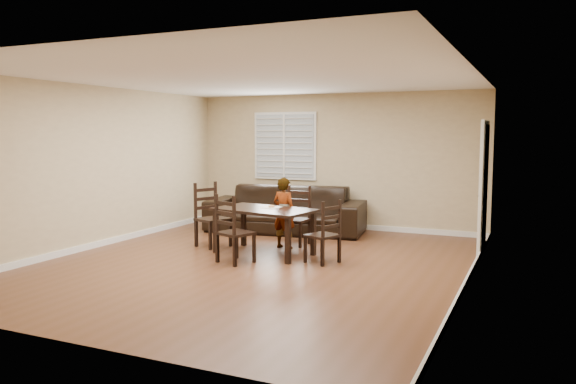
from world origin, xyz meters
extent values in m
plane|color=#57301D|center=(0.00, 0.00, 0.00)|extent=(7.00, 7.00, 0.00)
cube|color=#C6B186|center=(0.00, 3.50, 1.35)|extent=(6.00, 0.04, 2.70)
cube|color=#C6B186|center=(0.00, -3.50, 1.35)|extent=(6.00, 0.04, 2.70)
cube|color=#C6B186|center=(-3.00, 0.00, 1.35)|extent=(0.04, 7.00, 2.70)
cube|color=#C6B186|center=(3.00, 0.00, 1.35)|extent=(0.04, 7.00, 2.70)
cube|color=white|center=(0.00, 0.00, 2.70)|extent=(6.00, 7.00, 0.04)
cube|color=white|center=(-1.10, 3.45, 1.65)|extent=(1.40, 0.08, 1.40)
cube|color=white|center=(2.97, 2.20, 1.02)|extent=(0.06, 0.94, 2.05)
cylinder|color=#332114|center=(2.94, 1.90, 0.95)|extent=(0.06, 0.06, 0.02)
cube|color=white|center=(0.00, 3.48, 0.05)|extent=(6.00, 0.03, 0.10)
cube|color=white|center=(-2.98, 0.00, 0.05)|extent=(0.03, 7.00, 0.10)
cube|color=white|center=(2.98, 0.00, 0.05)|extent=(0.03, 7.00, 0.10)
cube|color=black|center=(-0.18, 0.64, 0.71)|extent=(1.68, 1.13, 0.04)
cube|color=black|center=(-0.93, 0.40, 0.34)|extent=(0.08, 0.08, 0.69)
cube|color=black|center=(0.45, 0.16, 0.34)|extent=(0.08, 0.08, 0.69)
cube|color=black|center=(-0.80, 1.11, 0.34)|extent=(0.08, 0.08, 0.69)
cube|color=black|center=(0.57, 0.87, 0.34)|extent=(0.08, 0.08, 0.69)
cube|color=black|center=(-0.03, 1.50, 0.44)|extent=(0.48, 0.45, 0.04)
cube|color=black|center=(-0.02, 1.69, 0.51)|extent=(0.46, 0.06, 1.01)
cube|color=black|center=(-0.23, 1.32, 0.21)|extent=(0.04, 0.04, 0.42)
cube|color=black|center=(0.16, 1.30, 0.21)|extent=(0.04, 0.04, 0.42)
cube|color=black|center=(-0.22, 1.69, 0.21)|extent=(0.04, 0.04, 0.42)
cube|color=black|center=(0.18, 1.67, 0.21)|extent=(0.04, 0.04, 0.42)
cube|color=black|center=(-0.30, -0.06, 0.44)|extent=(0.58, 0.56, 0.04)
cube|color=black|center=(-0.37, -0.25, 0.51)|extent=(0.45, 0.20, 1.03)
cube|color=black|center=(-0.05, 0.04, 0.21)|extent=(0.05, 0.05, 0.42)
cube|color=black|center=(-0.42, 0.18, 0.21)|extent=(0.05, 0.05, 0.42)
cube|color=black|center=(-0.17, -0.31, 0.21)|extent=(0.05, 0.05, 0.42)
cube|color=black|center=(-0.55, -0.17, 0.21)|extent=(0.05, 0.05, 0.42)
cube|color=black|center=(-1.23, 0.82, 0.47)|extent=(0.60, 0.62, 0.04)
cube|color=black|center=(-1.42, 0.89, 0.54)|extent=(0.22, 0.47, 1.08)
cube|color=black|center=(-1.12, 0.55, 0.22)|extent=(0.06, 0.06, 0.44)
cube|color=black|center=(-0.97, 0.94, 0.22)|extent=(0.06, 0.06, 0.44)
cube|color=black|center=(-1.49, 0.69, 0.22)|extent=(0.06, 0.06, 0.44)
cube|color=black|center=(-1.34, 1.08, 0.22)|extent=(0.06, 0.06, 0.44)
cube|color=black|center=(0.88, 0.45, 0.41)|extent=(0.53, 0.54, 0.04)
cube|color=black|center=(1.04, 0.39, 0.47)|extent=(0.19, 0.41, 0.95)
cube|color=black|center=(0.79, 0.69, 0.19)|extent=(0.05, 0.05, 0.39)
cube|color=black|center=(0.65, 0.34, 0.19)|extent=(0.05, 0.05, 0.39)
cube|color=black|center=(1.10, 0.56, 0.19)|extent=(0.05, 0.05, 0.39)
cube|color=black|center=(0.97, 0.22, 0.19)|extent=(0.05, 0.05, 0.39)
imported|color=gray|center=(-0.08, 1.19, 0.59)|extent=(0.48, 0.37, 1.18)
cube|color=#EDE3CC|center=(-0.15, 0.81, 0.73)|extent=(0.32, 0.32, 0.00)
torus|color=#C18045|center=(-0.13, 0.80, 0.75)|extent=(0.10, 0.10, 0.03)
torus|color=white|center=(-0.13, 0.80, 0.76)|extent=(0.09, 0.09, 0.02)
imported|color=black|center=(-0.71, 2.61, 0.44)|extent=(3.14, 1.57, 0.88)
camera|label=1|loc=(3.76, -7.22, 1.92)|focal=35.00mm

